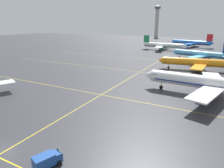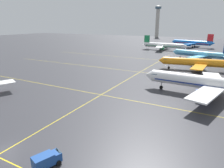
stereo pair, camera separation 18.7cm
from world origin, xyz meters
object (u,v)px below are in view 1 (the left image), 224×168
airliner_far_left_stand (201,54)px  airliner_far_right_stand (163,45)px  airliner_second_row (208,83)px  control_tower (157,19)px  service_truck_red_van (48,160)px  airliner_distant_taxiway (192,43)px  airliner_third_row (197,62)px

airliner_far_left_stand → airliner_far_right_stand: (-30.67, 35.10, 0.13)m
airliner_second_row → airliner_far_right_stand: bearing=111.5°
control_tower → service_truck_red_van: bearing=-76.9°
airliner_second_row → service_truck_red_van: airliner_second_row is taller
airliner_second_row → control_tower: (-83.68, 235.97, 21.10)m
airliner_second_row → airliner_distant_taxiway: 130.40m
airliner_second_row → airliner_third_row: (-6.68, 34.56, -0.46)m
airliner_distant_taxiway → service_truck_red_van: size_ratio=8.25×
airliner_third_row → service_truck_red_van: size_ratio=7.56×
airliner_distant_taxiway → airliner_second_row: bearing=-80.7°
airliner_far_left_stand → airliner_distant_taxiway: bearing=101.4°
service_truck_red_van → control_tower: control_tower is taller
airliner_second_row → airliner_far_right_stand: 104.30m
airliner_second_row → airliner_third_row: size_ratio=1.13×
airliner_distant_taxiway → control_tower: control_tower is taller
airliner_far_left_stand → airliner_far_right_stand: bearing=131.1°
airliner_second_row → airliner_distant_taxiway: airliner_second_row is taller
airliner_second_row → airliner_third_row: airliner_second_row is taller
airliner_second_row → airliner_far_left_stand: 62.39m
service_truck_red_van → control_tower: (-64.99, 280.18, 23.98)m
control_tower → airliner_third_row: bearing=-69.1°
airliner_second_row → airliner_far_left_stand: (-7.57, 61.93, -0.46)m
airliner_distant_taxiway → control_tower: bearing=120.3°
airliner_far_right_stand → airliner_distant_taxiway: size_ratio=0.95×
airliner_far_right_stand → control_tower: control_tower is taller
airliner_far_right_stand → control_tower: bearing=108.1°
airliner_second_row → service_truck_red_van: (-18.70, -44.22, -2.88)m
airliner_far_left_stand → airliner_far_right_stand: airliner_far_right_stand is taller
airliner_distant_taxiway → service_truck_red_van: airliner_distant_taxiway is taller
control_tower → airliner_second_row: bearing=-70.5°
airliner_third_row → airliner_far_right_stand: bearing=116.8°
airliner_far_left_stand → airliner_distant_taxiway: 68.10m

